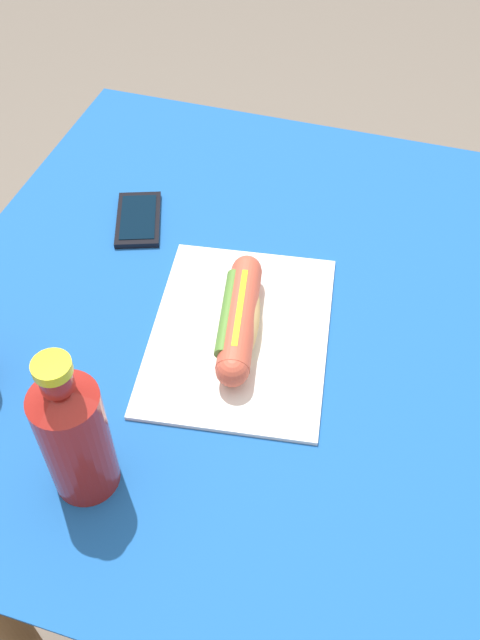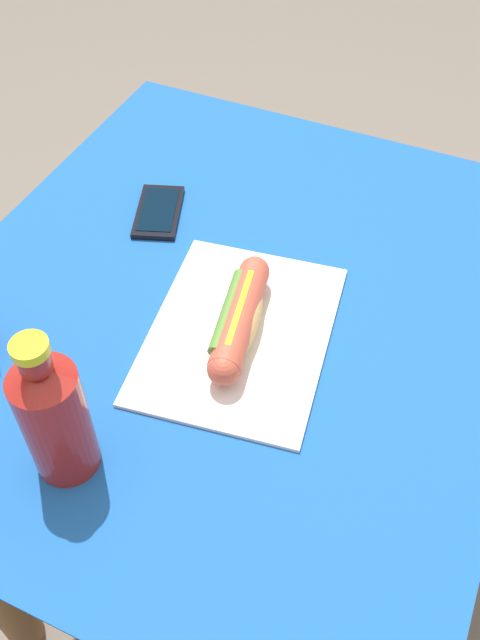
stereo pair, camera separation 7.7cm
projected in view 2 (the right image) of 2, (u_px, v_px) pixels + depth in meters
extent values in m
plane|color=#6B6056|center=(234.00, 534.00, 1.58)|extent=(6.00, 6.00, 0.00)
cylinder|color=brown|center=(437.00, 358.00, 1.44)|extent=(0.07, 0.07, 0.74)
cylinder|color=brown|center=(182.00, 275.00, 1.61)|extent=(0.07, 0.07, 0.74)
cube|color=brown|center=(230.00, 310.00, 1.01)|extent=(0.90, 0.76, 0.03)
cube|color=#19519E|center=(230.00, 302.00, 1.00)|extent=(0.96, 0.82, 0.00)
cube|color=silver|center=(240.00, 333.00, 0.95)|extent=(0.35, 0.28, 0.01)
ellipsoid|color=tan|center=(240.00, 320.00, 0.93)|extent=(0.18, 0.08, 0.05)
cylinder|color=#BC4C38|center=(240.00, 317.00, 0.93)|extent=(0.18, 0.08, 0.04)
sphere|color=#BC4C38|center=(254.00, 271.00, 0.99)|extent=(0.04, 0.04, 0.04)
sphere|color=#BC4C38|center=(224.00, 369.00, 0.87)|extent=(0.04, 0.04, 0.04)
cube|color=yellow|center=(240.00, 307.00, 0.92)|extent=(0.14, 0.03, 0.00)
cylinder|color=#4C7A2D|center=(229.00, 311.00, 0.93)|extent=(0.15, 0.05, 0.02)
cube|color=black|center=(158.00, 212.00, 1.12)|extent=(0.14, 0.11, 0.01)
cube|color=black|center=(158.00, 209.00, 1.12)|extent=(0.12, 0.09, 0.00)
cylinder|color=maroon|center=(56.00, 423.00, 0.77)|extent=(0.08, 0.08, 0.16)
cone|color=maroon|center=(39.00, 374.00, 0.70)|extent=(0.08, 0.08, 0.02)
cylinder|color=maroon|center=(34.00, 360.00, 0.68)|extent=(0.03, 0.03, 0.02)
cylinder|color=yellow|center=(30.00, 348.00, 0.67)|extent=(0.04, 0.04, 0.01)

